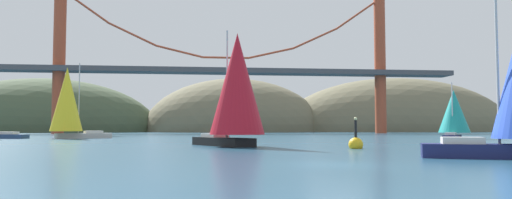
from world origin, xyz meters
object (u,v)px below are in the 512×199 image
Objects in this scene: sailboat_yellow_sail at (68,102)px; sailboat_crimson_sail at (236,88)px; sailboat_teal_sail at (454,112)px; channel_buoy at (356,144)px.

sailboat_crimson_sail is at bearing -54.08° from sailboat_yellow_sail.
sailboat_yellow_sail reaches higher than sailboat_teal_sail.
sailboat_yellow_sail is 45.34m from channel_buoy.
channel_buoy is at bearing -25.66° from sailboat_crimson_sail.
sailboat_yellow_sail is at bearing 131.84° from channel_buoy.
sailboat_teal_sail is 34.28m from channel_buoy.
sailboat_crimson_sail is at bearing -145.29° from sailboat_teal_sail.
sailboat_crimson_sail is at bearing 154.34° from channel_buoy.
sailboat_yellow_sail is 4.02× the size of channel_buoy.
sailboat_teal_sail is at bearing 49.13° from channel_buoy.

